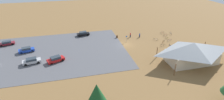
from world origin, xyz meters
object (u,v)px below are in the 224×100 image
visitor_at_bikes (130,35)px  car_silver_near_entry (32,61)px  bicycle_yellow_edge_south (167,38)px  bicycle_teal_mid_cluster (178,42)px  bicycle_orange_yard_center (164,41)px  bicycle_purple_trailside (169,40)px  bicycle_red_lone_east (165,35)px  bicycle_green_back_row (179,45)px  car_blue_second_row (26,50)px  car_maroon_inner_stall (7,43)px  bicycle_blue_near_sign (170,46)px  bicycle_silver_yard_front (171,33)px  bicycle_black_lone_west (163,45)px  bike_pavilion (193,51)px  pine_mideast (97,94)px  trash_bin (117,37)px  car_red_aisle_side (56,59)px  visitor_by_pavilion (140,35)px  lot_sign (126,38)px  bicycle_white_near_porch (156,39)px  car_black_mid_lot (83,34)px  bicycle_red_front_row (162,33)px

visitor_at_bikes → car_silver_near_entry: bearing=19.5°
bicycle_yellow_edge_south → bicycle_teal_mid_cluster: 4.63m
bicycle_orange_yard_center → car_silver_near_entry: bearing=5.4°
bicycle_orange_yard_center → bicycle_purple_trailside: (-2.41, -0.49, -0.01)m
bicycle_red_lone_east → bicycle_orange_yard_center: bearing=56.3°
bicycle_orange_yard_center → visitor_at_bikes: (9.08, -7.23, 0.52)m
bicycle_green_back_row → car_blue_second_row: 46.82m
bicycle_purple_trailside → car_maroon_inner_stall: car_maroon_inner_stall is taller
bicycle_blue_near_sign → bicycle_orange_yard_center: bearing=-82.8°
bicycle_silver_yard_front → bicycle_teal_mid_cluster: bearing=77.2°
bicycle_black_lone_west → car_maroon_inner_stall: 49.74m
bike_pavilion → bicycle_silver_yard_front: bike_pavilion is taller
pine_mideast → car_blue_second_row: bearing=-60.0°
bicycle_red_lone_east → bicycle_green_back_row: bicycle_red_lone_east is taller
bike_pavilion → bicycle_green_back_row: bearing=-106.6°
car_silver_near_entry → bicycle_blue_near_sign: bearing=-179.2°
trash_bin → bicycle_red_lone_east: bearing=171.4°
bicycle_blue_near_sign → car_red_aisle_side: size_ratio=0.35×
pine_mideast → visitor_by_pavilion: 37.25m
bicycle_green_back_row → bicycle_black_lone_west: (5.19, -0.93, 0.03)m
lot_sign → bicycle_purple_trailside: lot_sign is taller
bicycle_white_near_porch → bicycle_silver_yard_front: bearing=-154.5°
bicycle_silver_yard_front → car_blue_second_row: size_ratio=0.38×
lot_sign → bicycle_purple_trailside: (-14.14, 3.18, -1.03)m
bicycle_blue_near_sign → bicycle_purple_trailside: size_ratio=0.96×
bicycle_teal_mid_cluster → car_silver_near_entry: bearing=2.7°
bicycle_teal_mid_cluster → bicycle_white_near_porch: bearing=-32.6°
bicycle_yellow_edge_south → bicycle_blue_near_sign: bicycle_yellow_edge_south is taller
car_red_aisle_side → car_maroon_inner_stall: (15.57, -14.74, -0.06)m
bike_pavilion → car_red_aisle_side: size_ratio=3.28×
bicycle_silver_yard_front → car_black_mid_lot: car_black_mid_lot is taller
bicycle_white_near_porch → car_silver_near_entry: (38.48, 6.13, 0.42)m
trash_bin → car_blue_second_row: car_blue_second_row is taller
bicycle_teal_mid_cluster → visitor_at_bikes: visitor_at_bikes is taller
car_black_mid_lot → visitor_by_pavilion: (-19.19, 6.39, 0.08)m
lot_sign → bicycle_red_lone_east: (-15.21, -1.54, -1.03)m
pine_mideast → bicycle_orange_yard_center: bearing=-136.8°
lot_sign → car_silver_near_entry: size_ratio=0.46×
bicycle_yellow_edge_south → bicycle_black_lone_west: (4.20, 4.94, 0.01)m
bicycle_green_back_row → car_blue_second_row: bearing=-8.4°
car_blue_second_row → visitor_by_pavilion: bearing=-175.8°
bicycle_silver_yard_front → bike_pavilion: bearing=73.8°
car_blue_second_row → lot_sign: bearing=-179.8°
lot_sign → visitor_at_bikes: lot_sign is taller
bicycle_green_back_row → visitor_by_pavilion: bearing=-44.8°
pine_mideast → bicycle_red_front_row: size_ratio=3.49×
bicycle_red_front_row → car_black_mid_lot: (28.64, -5.20, 0.38)m
visitor_at_bikes → car_blue_second_row: bearing=6.3°
lot_sign → bicycle_silver_yard_front: bearing=-172.2°
bicycle_red_lone_east → bicycle_green_back_row: 8.50m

